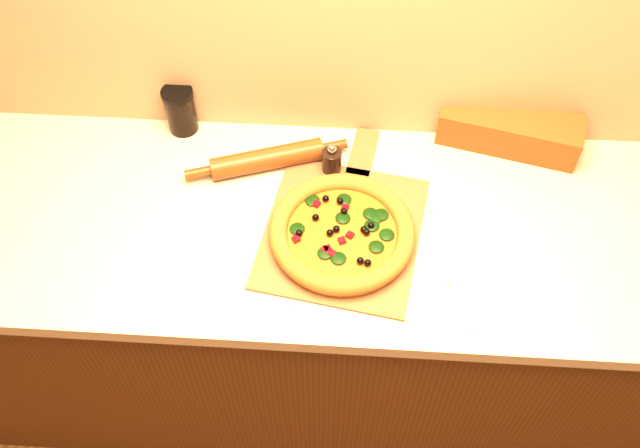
{
  "coord_description": "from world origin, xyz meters",
  "views": [
    {
      "loc": [
        0.01,
        0.37,
        2.34
      ],
      "look_at": [
        -0.06,
        1.38,
        0.96
      ],
      "focal_mm": 40.0,
      "sensor_mm": 36.0,
      "label": 1
    }
  ],
  "objects_px": {
    "rolling_pin": "(267,159)",
    "dark_jar": "(180,110)",
    "pizza": "(342,233)",
    "pepper_grinder": "(332,161)",
    "pizza_peel": "(343,227)"
  },
  "relations": [
    {
      "from": "rolling_pin",
      "to": "dark_jar",
      "type": "relative_size",
      "value": 3.08
    },
    {
      "from": "pizza",
      "to": "pepper_grinder",
      "type": "relative_size",
      "value": 3.62
    },
    {
      "from": "pizza_peel",
      "to": "dark_jar",
      "type": "relative_size",
      "value": 4.35
    },
    {
      "from": "pizza",
      "to": "dark_jar",
      "type": "relative_size",
      "value": 2.59
    },
    {
      "from": "pizza_peel",
      "to": "pizza",
      "type": "distance_m",
      "value": 0.05
    },
    {
      "from": "pizza_peel",
      "to": "pizza",
      "type": "relative_size",
      "value": 1.68
    },
    {
      "from": "pizza_peel",
      "to": "rolling_pin",
      "type": "relative_size",
      "value": 1.41
    },
    {
      "from": "pizza",
      "to": "rolling_pin",
      "type": "relative_size",
      "value": 0.84
    },
    {
      "from": "rolling_pin",
      "to": "pepper_grinder",
      "type": "bearing_deg",
      "value": -1.35
    },
    {
      "from": "dark_jar",
      "to": "rolling_pin",
      "type": "bearing_deg",
      "value": -27.16
    },
    {
      "from": "pepper_grinder",
      "to": "dark_jar",
      "type": "xyz_separation_m",
      "value": [
        -0.42,
        0.13,
        0.03
      ]
    },
    {
      "from": "pepper_grinder",
      "to": "dark_jar",
      "type": "relative_size",
      "value": 0.72
    },
    {
      "from": "pizza",
      "to": "rolling_pin",
      "type": "height_order",
      "value": "same"
    },
    {
      "from": "pepper_grinder",
      "to": "dark_jar",
      "type": "distance_m",
      "value": 0.44
    },
    {
      "from": "rolling_pin",
      "to": "pizza",
      "type": "bearing_deg",
      "value": -47.48
    }
  ]
}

